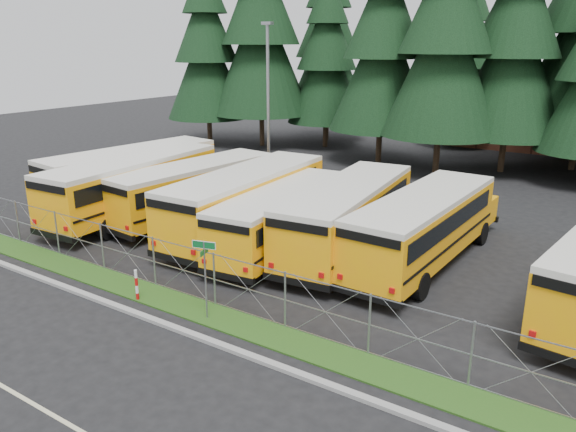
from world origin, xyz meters
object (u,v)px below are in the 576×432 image
(bus_3, at_px, (251,202))
(striped_bollard, at_px, (137,285))
(bus_5, at_px, (351,217))
(bus_1, at_px, (140,187))
(bus_6, at_px, (427,229))
(light_standard, at_px, (268,99))
(bus_4, at_px, (285,218))
(bus_0, at_px, (138,176))
(bus_2, at_px, (200,191))
(street_sign, at_px, (205,263))

(bus_3, relative_size, striped_bollard, 10.18)
(bus_5, bearing_deg, bus_1, -178.56)
(bus_1, distance_m, bus_6, 15.25)
(bus_1, relative_size, light_standard, 1.22)
(bus_4, relative_size, striped_bollard, 9.01)
(bus_1, distance_m, bus_5, 11.86)
(bus_0, distance_m, bus_4, 11.46)
(bus_0, bearing_deg, bus_2, 2.74)
(bus_6, xyz_separation_m, striped_bollard, (-7.40, -9.18, -0.93))
(bus_1, relative_size, bus_2, 1.08)
(bus_6, bearing_deg, light_standard, 152.20)
(bus_5, height_order, striped_bollard, bus_5)
(bus_2, relative_size, bus_3, 0.93)
(bus_6, relative_size, striped_bollard, 9.75)
(bus_6, height_order, striped_bollard, bus_6)
(bus_4, xyz_separation_m, bus_6, (5.94, 1.71, 0.12))
(bus_0, distance_m, bus_3, 8.93)
(bus_0, height_order, bus_4, bus_0)
(bus_2, bearing_deg, striped_bollard, -55.61)
(bus_3, distance_m, striped_bollard, 8.34)
(striped_bollard, bearing_deg, bus_6, 51.15)
(bus_4, bearing_deg, street_sign, -83.88)
(bus_1, height_order, light_standard, light_standard)
(striped_bollard, bearing_deg, bus_1, 136.73)
(bus_5, relative_size, light_standard, 1.17)
(bus_1, xyz_separation_m, bus_6, (15.13, 1.91, -0.09))
(bus_3, height_order, striped_bollard, bus_3)
(bus_4, distance_m, bus_5, 2.92)
(bus_0, relative_size, bus_2, 1.07)
(bus_3, relative_size, bus_6, 1.04)
(bus_3, bearing_deg, bus_0, 171.17)
(bus_0, xyz_separation_m, striped_bollard, (9.89, -9.11, -1.00))
(bus_5, relative_size, street_sign, 4.23)
(street_sign, relative_size, striped_bollard, 2.34)
(bus_0, distance_m, bus_6, 17.29)
(bus_0, distance_m, bus_1, 2.83)
(bus_4, distance_m, striped_bollard, 7.66)
(bus_3, xyz_separation_m, street_sign, (4.06, -7.89, 0.43))
(bus_4, height_order, light_standard, light_standard)
(bus_2, distance_m, striped_bollard, 10.03)
(bus_2, bearing_deg, bus_6, 7.61)
(street_sign, bearing_deg, bus_2, 133.03)
(bus_6, distance_m, light_standard, 16.02)
(striped_bollard, bearing_deg, bus_5, 65.62)
(striped_bollard, bearing_deg, bus_2, 118.82)
(bus_3, height_order, street_sign, bus_3)
(bus_3, height_order, bus_6, bus_3)
(bus_5, distance_m, striped_bollard, 9.79)
(bus_4, xyz_separation_m, bus_5, (2.56, 1.40, 0.14))
(bus_0, bearing_deg, light_standard, 70.75)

